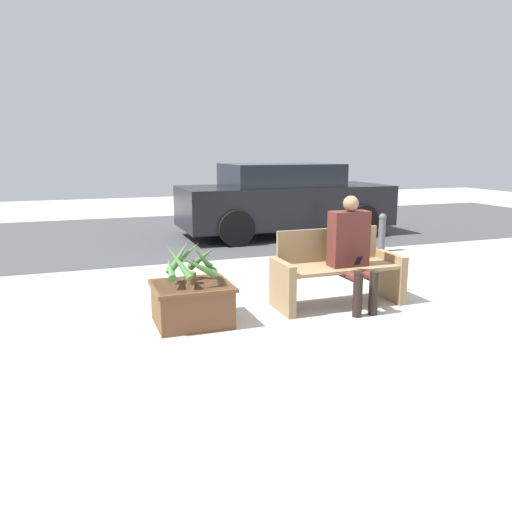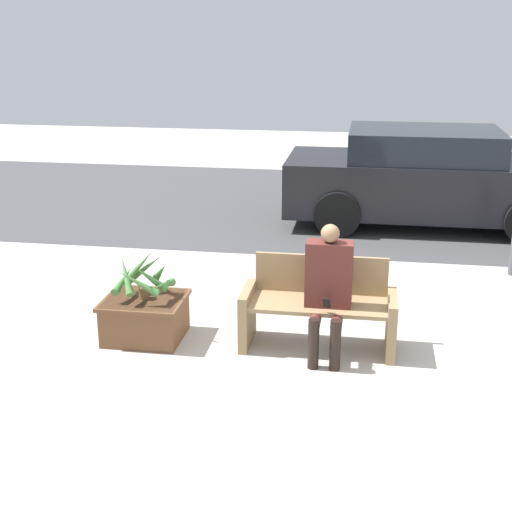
# 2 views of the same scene
# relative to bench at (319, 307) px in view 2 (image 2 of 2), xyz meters

# --- Properties ---
(ground_plane) EXTENTS (30.00, 30.00, 0.00)m
(ground_plane) POSITION_rel_bench_xyz_m (0.21, -0.33, -0.41)
(ground_plane) COLOR #ADA89E
(road_surface) EXTENTS (20.00, 6.00, 0.01)m
(road_surface) POSITION_rel_bench_xyz_m (0.21, 5.81, -0.40)
(road_surface) COLOR #424244
(road_surface) RESTS_ON ground_plane
(bench) EXTENTS (1.51, 0.59, 0.88)m
(bench) POSITION_rel_bench_xyz_m (0.00, 0.00, 0.00)
(bench) COLOR #8C704C
(bench) RESTS_ON ground_plane
(person_seated) EXTENTS (0.45, 0.57, 1.30)m
(person_seated) POSITION_rel_bench_xyz_m (0.09, -0.17, 0.31)
(person_seated) COLOR #51231E
(person_seated) RESTS_ON ground_plane
(planter_box) EXTENTS (0.81, 0.71, 0.43)m
(planter_box) POSITION_rel_bench_xyz_m (-1.76, -0.10, -0.17)
(planter_box) COLOR brown
(planter_box) RESTS_ON ground_plane
(potted_plant) EXTENTS (0.58, 0.58, 0.46)m
(potted_plant) POSITION_rel_bench_xyz_m (-1.76, -0.11, 0.26)
(potted_plant) COLOR brown
(potted_plant) RESTS_ON planter_box
(parked_car) EXTENTS (4.43, 1.98, 1.52)m
(parked_car) POSITION_rel_bench_xyz_m (1.34, 4.74, 0.35)
(parked_car) COLOR black
(parked_car) RESTS_ON ground_plane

